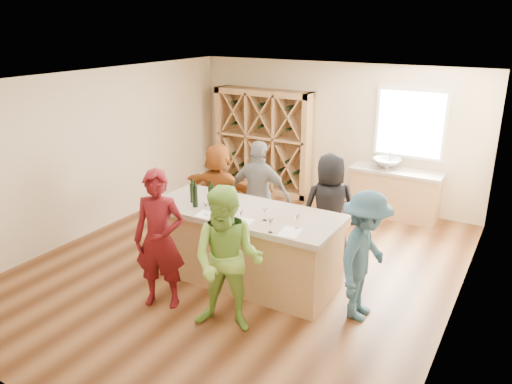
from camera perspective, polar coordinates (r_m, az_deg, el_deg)
The scene contains 33 objects.
floor at distance 7.78m, azimuth -1.39°, elevation -8.68°, with size 6.00×7.00×0.10m, color brown.
ceiling at distance 6.91m, azimuth -1.59°, elevation 13.09°, with size 6.00×7.00×0.10m, color white.
wall_back at distance 10.30m, azimuth 9.00°, elevation 6.71°, with size 6.00×0.10×2.80m, color beige.
wall_front at distance 4.81m, azimuth -24.61°, elevation -9.70°, with size 6.00×0.10×2.80m, color beige.
wall_left at distance 9.14m, azimuth -18.05°, elevation 4.40°, with size 0.10×7.00×2.80m, color beige.
wall_right at distance 6.26m, azimuth 23.03°, elevation -2.82°, with size 0.10×7.00×2.80m, color beige.
window_frame at distance 9.73m, azimuth 17.23°, elevation 7.46°, with size 1.30×0.06×1.30m, color white.
window_pane at distance 9.69m, azimuth 17.18°, elevation 7.43°, with size 1.18×0.01×1.18m, color white.
wine_rack at distance 10.75m, azimuth 0.88°, elevation 5.81°, with size 2.20×0.45×2.20m, color tan.
back_counter_base at distance 9.83m, azimuth 15.54°, elevation -0.26°, with size 1.60×0.58×0.86m, color tan.
back_counter_top at distance 9.69m, azimuth 15.78°, elevation 2.31°, with size 1.70×0.62×0.06m, color #A89A8A.
sink at distance 9.71m, azimuth 14.71°, elevation 3.19°, with size 0.54×0.54×0.19m, color silver.
faucet at distance 9.86m, azimuth 15.03°, elevation 3.75°, with size 0.02×0.02×0.30m, color silver.
tasting_counter_base at distance 7.14m, azimuth -1.31°, elevation -6.41°, with size 2.60×1.00×1.00m, color tan.
tasting_counter_top at distance 6.92m, azimuth -1.35°, elevation -2.38°, with size 2.72×1.12×0.08m, color #A89A8A.
wine_bottle_a at distance 7.21m, azimuth -7.28°, elevation -0.10°, with size 0.07×0.07×0.28m, color black.
wine_bottle_b at distance 7.03m, azimuth -6.98°, elevation -0.49°, with size 0.08×0.08×0.31m, color black.
wine_bottle_c at distance 7.05m, azimuth -5.20°, elevation -0.46°, with size 0.07×0.07×0.29m, color black.
wine_bottle_d at distance 6.86m, azimuth -4.99°, elevation -0.90°, with size 0.08×0.08×0.31m, color black.
wine_glass_a at distance 6.72m, azimuth -5.71°, elevation -2.01°, with size 0.06×0.06×0.17m, color white.
wine_glass_b at distance 6.42m, azimuth -1.76°, elevation -2.94°, with size 0.07×0.07×0.17m, color white.
wine_glass_c at distance 6.16m, azimuth 1.65°, elevation -3.88°, with size 0.07×0.07×0.18m, color white.
wine_glass_d at distance 6.53m, azimuth 1.01°, elevation -2.62°, with size 0.06×0.06×0.16m, color white.
wine_glass_e at distance 6.29m, azimuth 4.69°, elevation -3.40°, with size 0.07×0.07×0.19m, color white.
tasting_menu_a at distance 6.80m, azimuth -5.88°, elevation -2.51°, with size 0.20×0.27×0.00m, color white.
tasting_menu_b at distance 6.49m, azimuth -1.38°, elevation -3.49°, with size 0.21×0.29×0.00m, color white.
tasting_menu_c at distance 6.22m, azimuth 3.92°, elevation -4.59°, with size 0.24×0.33×0.00m, color white.
person_near_left at distance 6.50m, azimuth -10.96°, elevation -5.36°, with size 0.67×0.49×1.84m, color #590F14.
person_near_right at distance 5.91m, azimuth -3.25°, elevation -7.81°, with size 0.88×0.48×1.81m, color #8CC64C.
person_server at distance 6.29m, azimuth 12.30°, elevation -7.18°, with size 1.08×0.50×1.67m, color #335972.
person_far_mid at distance 8.03m, azimuth 0.39°, elevation -0.39°, with size 1.05×0.54×1.79m, color slate.
person_far_right at distance 7.65m, azimuth 8.38°, elevation -1.91°, with size 0.84×0.55×1.72m, color black.
person_far_left at distance 8.59m, azimuth -4.25°, elevation 0.27°, with size 1.50×0.54×1.61m, color #994C19.
Camera 1 is at (3.62, -5.84, 3.58)m, focal length 35.00 mm.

